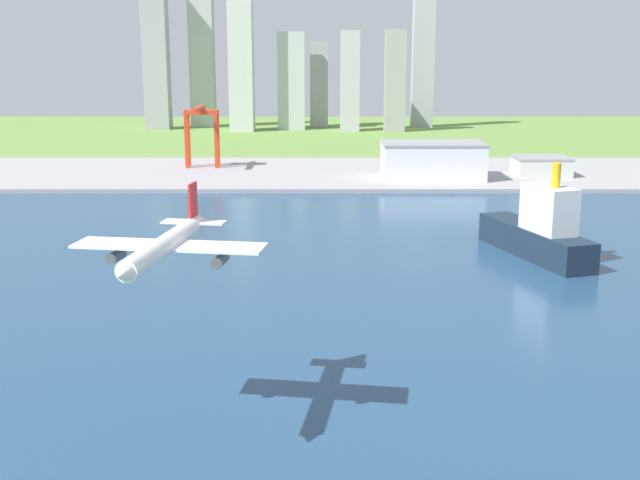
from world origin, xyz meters
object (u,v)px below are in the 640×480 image
object	(u,v)px
airplane_landing	(166,246)
port_crane_red	(202,124)
warehouse_main	(433,160)
cargo_ship	(540,231)
warehouse_annex	(542,166)

from	to	relation	value
airplane_landing	port_crane_red	world-z (taller)	airplane_landing
port_crane_red	warehouse_main	distance (m)	154.07
warehouse_main	cargo_ship	bearing A→B (deg)	-85.42
warehouse_main	warehouse_annex	distance (m)	70.73
warehouse_main	warehouse_annex	bearing A→B (deg)	10.41
airplane_landing	cargo_ship	bearing A→B (deg)	51.99
port_crane_red	warehouse_main	bearing A→B (deg)	-17.99
cargo_ship	port_crane_red	size ratio (longest dim) A/B	1.57
port_crane_red	warehouse_annex	world-z (taller)	port_crane_red
warehouse_annex	cargo_ship	bearing A→B (deg)	-105.45
airplane_landing	port_crane_red	xyz separation A→B (m)	(-48.17, 375.53, -7.96)
warehouse_main	warehouse_annex	size ratio (longest dim) A/B	1.85
warehouse_annex	warehouse_main	bearing A→B (deg)	-169.59
airplane_landing	warehouse_annex	distance (m)	380.87
cargo_ship	port_crane_red	world-z (taller)	port_crane_red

